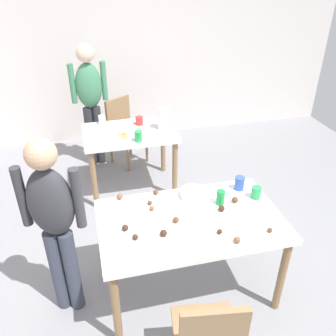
% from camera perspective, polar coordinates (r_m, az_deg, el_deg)
% --- Properties ---
extents(ground_plane, '(6.40, 6.40, 0.00)m').
position_cam_1_polar(ground_plane, '(3.22, 3.25, -18.99)').
color(ground_plane, gray).
extents(wall_back, '(6.40, 0.10, 2.60)m').
position_cam_1_polar(wall_back, '(5.33, -6.72, 18.20)').
color(wall_back, silver).
rests_on(wall_back, ground_plane).
extents(dining_table_near, '(1.38, 0.83, 0.75)m').
position_cam_1_polar(dining_table_near, '(2.77, 3.57, -9.52)').
color(dining_table_near, white).
rests_on(dining_table_near, ground_plane).
extents(dining_table_far, '(1.03, 0.71, 0.75)m').
position_cam_1_polar(dining_table_far, '(4.10, -6.07, 4.33)').
color(dining_table_far, white).
rests_on(dining_table_far, ground_plane).
extents(chair_far_table, '(0.55, 0.55, 0.87)m').
position_cam_1_polar(chair_far_table, '(4.79, -7.06, 6.52)').
color(chair_far_table, olive).
rests_on(chair_far_table, ground_plane).
extents(person_girl_near, '(0.45, 0.28, 1.50)m').
position_cam_1_polar(person_girl_near, '(2.61, -17.73, -7.56)').
color(person_girl_near, '#383D4C').
rests_on(person_girl_near, ground_plane).
extents(person_adult_far, '(0.45, 0.23, 1.58)m').
position_cam_1_polar(person_adult_far, '(4.62, -12.34, 11.18)').
color(person_adult_far, '#28282D').
rests_on(person_adult_far, ground_plane).
extents(mixing_bowl, '(0.19, 0.19, 0.07)m').
position_cam_1_polar(mixing_bowl, '(2.92, 3.92, -4.09)').
color(mixing_bowl, white).
rests_on(mixing_bowl, dining_table_near).
extents(soda_can, '(0.07, 0.07, 0.12)m').
position_cam_1_polar(soda_can, '(2.86, 8.37, -4.68)').
color(soda_can, '#198438').
rests_on(soda_can, dining_table_near).
extents(fork_near, '(0.17, 0.02, 0.01)m').
position_cam_1_polar(fork_near, '(2.74, 11.33, -8.28)').
color(fork_near, silver).
rests_on(fork_near, dining_table_near).
extents(cup_near_0, '(0.08, 0.08, 0.10)m').
position_cam_1_polar(cup_near_0, '(2.99, 13.87, -3.80)').
color(cup_near_0, green).
rests_on(cup_near_0, dining_table_near).
extents(cup_near_1, '(0.08, 0.08, 0.12)m').
position_cam_1_polar(cup_near_1, '(3.06, 11.34, -2.40)').
color(cup_near_1, '#3351B2').
rests_on(cup_near_1, dining_table_near).
extents(cake_ball_0, '(0.04, 0.04, 0.04)m').
position_cam_1_polar(cake_ball_0, '(2.96, -1.97, -3.86)').
color(cake_ball_0, brown).
rests_on(cake_ball_0, dining_table_near).
extents(cake_ball_1, '(0.05, 0.05, 0.05)m').
position_cam_1_polar(cake_ball_1, '(2.93, -7.68, -4.53)').
color(cake_ball_1, brown).
rests_on(cake_ball_1, dining_table_near).
extents(cake_ball_2, '(0.05, 0.05, 0.05)m').
position_cam_1_polar(cake_ball_2, '(2.55, 10.98, -11.18)').
color(cake_ball_2, brown).
rests_on(cake_ball_2, dining_table_near).
extents(cake_ball_3, '(0.05, 0.05, 0.05)m').
position_cam_1_polar(cake_ball_3, '(2.67, 1.28, -8.26)').
color(cake_ball_3, brown).
rests_on(cake_ball_3, dining_table_near).
extents(cake_ball_4, '(0.05, 0.05, 0.05)m').
position_cam_1_polar(cake_ball_4, '(2.62, -6.84, -9.43)').
color(cake_ball_4, '#3D2319').
rests_on(cake_ball_4, dining_table_near).
extents(cake_ball_5, '(0.04, 0.04, 0.04)m').
position_cam_1_polar(cake_ball_5, '(2.85, -2.91, -5.54)').
color(cake_ball_5, brown).
rests_on(cake_ball_5, dining_table_near).
extents(cake_ball_6, '(0.04, 0.04, 0.04)m').
position_cam_1_polar(cake_ball_6, '(2.69, 15.94, -9.50)').
color(cake_ball_6, brown).
rests_on(cake_ball_6, dining_table_near).
extents(cake_ball_7, '(0.04, 0.04, 0.04)m').
position_cam_1_polar(cake_ball_7, '(2.54, -5.24, -10.90)').
color(cake_ball_7, '#3D2319').
rests_on(cake_ball_7, dining_table_near).
extents(cake_ball_8, '(0.05, 0.05, 0.05)m').
position_cam_1_polar(cake_ball_8, '(2.55, -0.71, -10.33)').
color(cake_ball_8, '#3D2319').
rests_on(cake_ball_8, dining_table_near).
extents(cake_ball_9, '(0.05, 0.05, 0.05)m').
position_cam_1_polar(cake_ball_9, '(2.91, 10.64, -5.00)').
color(cake_ball_9, brown).
rests_on(cake_ball_9, dining_table_near).
extents(cake_ball_10, '(0.05, 0.05, 0.05)m').
position_cam_1_polar(cake_ball_10, '(2.81, 8.53, -6.38)').
color(cake_ball_10, '#3D2319').
rests_on(cake_ball_10, dining_table_near).
extents(cake_ball_11, '(0.04, 0.04, 0.04)m').
position_cam_1_polar(cake_ball_11, '(2.60, 8.23, -10.00)').
color(cake_ball_11, '#3D2319').
rests_on(cake_ball_11, dining_table_near).
extents(cake_ball_12, '(0.04, 0.04, 0.04)m').
position_cam_1_polar(cake_ball_12, '(2.79, -2.56, -6.42)').
color(cake_ball_12, brown).
rests_on(cake_ball_12, dining_table_near).
extents(pitcher_far, '(0.13, 0.13, 0.24)m').
position_cam_1_polar(pitcher_far, '(4.05, -0.75, 7.84)').
color(pitcher_far, white).
rests_on(pitcher_far, dining_table_far).
extents(cup_far_0, '(0.08, 0.08, 0.12)m').
position_cam_1_polar(cup_far_0, '(3.80, -4.74, 5.08)').
color(cup_far_0, green).
rests_on(cup_far_0, dining_table_far).
extents(cup_far_1, '(0.09, 0.09, 0.10)m').
position_cam_1_polar(cup_far_1, '(4.20, -4.60, 7.52)').
color(cup_far_1, red).
rests_on(cup_far_1, dining_table_far).
extents(cup_far_2, '(0.08, 0.08, 0.11)m').
position_cam_1_polar(cup_far_2, '(4.25, -10.46, 7.53)').
color(cup_far_2, white).
rests_on(cup_far_2, dining_table_far).
extents(donut_far_0, '(0.13, 0.13, 0.04)m').
position_cam_1_polar(donut_far_0, '(4.25, -6.24, 7.33)').
color(donut_far_0, white).
rests_on(donut_far_0, dining_table_far).
extents(donut_far_1, '(0.11, 0.11, 0.03)m').
position_cam_1_polar(donut_far_1, '(3.94, -7.21, 5.22)').
color(donut_far_1, gold).
rests_on(donut_far_1, dining_table_far).
extents(donut_far_2, '(0.10, 0.10, 0.03)m').
position_cam_1_polar(donut_far_2, '(3.87, -8.20, 4.65)').
color(donut_far_2, white).
rests_on(donut_far_2, dining_table_far).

